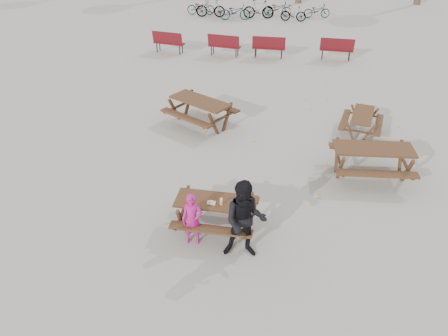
% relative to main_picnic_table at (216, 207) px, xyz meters
% --- Properties ---
extents(ground, '(80.00, 80.00, 0.00)m').
position_rel_main_picnic_table_xyz_m(ground, '(0.00, 0.00, -0.59)').
color(ground, gray).
rests_on(ground, ground).
extents(main_picnic_table, '(1.80, 1.45, 0.78)m').
position_rel_main_picnic_table_xyz_m(main_picnic_table, '(0.00, 0.00, 0.00)').
color(main_picnic_table, '#3B2115').
rests_on(main_picnic_table, ground).
extents(food_tray, '(0.18, 0.11, 0.03)m').
position_rel_main_picnic_table_xyz_m(food_tray, '(-0.08, -0.12, 0.21)').
color(food_tray, white).
rests_on(food_tray, main_picnic_table).
extents(bread_roll, '(0.14, 0.06, 0.05)m').
position_rel_main_picnic_table_xyz_m(bread_roll, '(-0.08, -0.12, 0.25)').
color(bread_roll, tan).
rests_on(bread_roll, food_tray).
extents(soda_bottle, '(0.07, 0.07, 0.17)m').
position_rel_main_picnic_table_xyz_m(soda_bottle, '(0.14, -0.12, 0.26)').
color(soda_bottle, silver).
rests_on(soda_bottle, main_picnic_table).
extents(child, '(0.49, 0.35, 1.24)m').
position_rel_main_picnic_table_xyz_m(child, '(-0.41, -0.55, 0.03)').
color(child, '#B41675').
rests_on(child, ground).
extents(adult, '(0.96, 0.79, 1.82)m').
position_rel_main_picnic_table_xyz_m(adult, '(0.74, -0.73, 0.32)').
color(adult, black).
rests_on(adult, ground).
extents(picnic_table_east, '(2.21, 1.85, 0.88)m').
position_rel_main_picnic_table_xyz_m(picnic_table_east, '(3.65, 2.85, -0.15)').
color(picnic_table_east, '#3B2115').
rests_on(picnic_table_east, ground).
extents(picnic_table_north, '(2.57, 2.42, 0.88)m').
position_rel_main_picnic_table_xyz_m(picnic_table_north, '(-1.51, 5.05, -0.15)').
color(picnic_table_north, '#3B2115').
rests_on(picnic_table_north, ground).
extents(picnic_table_far, '(1.52, 1.76, 0.67)m').
position_rel_main_picnic_table_xyz_m(picnic_table_far, '(3.62, 5.36, -0.25)').
color(picnic_table_far, '#3B2115').
rests_on(picnic_table_far, ground).
extents(park_bench_row, '(9.36, 0.98, 1.03)m').
position_rel_main_picnic_table_xyz_m(park_bench_row, '(-0.88, 12.38, -0.07)').
color(park_bench_row, maroon).
rests_on(park_bench_row, ground).
extents(bicycle_row, '(8.82, 2.30, 1.11)m').
position_rel_main_picnic_table_xyz_m(bicycle_row, '(-1.68, 19.76, -0.11)').
color(bicycle_row, black).
rests_on(bicycle_row, ground).
extents(fallen_leaves, '(11.00, 11.00, 0.01)m').
position_rel_main_picnic_table_xyz_m(fallen_leaves, '(0.50, 2.50, -0.58)').
color(fallen_leaves, gold).
rests_on(fallen_leaves, ground).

